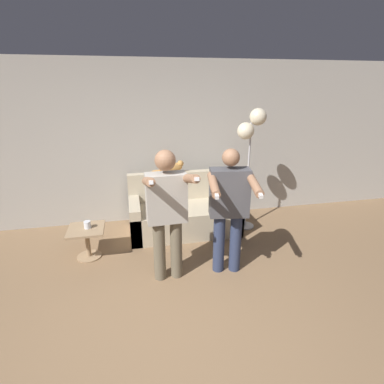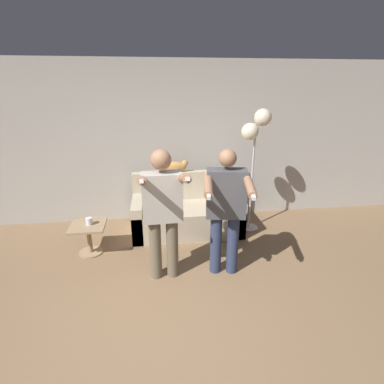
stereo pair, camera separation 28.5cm
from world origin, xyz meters
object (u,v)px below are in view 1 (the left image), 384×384
object	(u,v)px
cat	(171,167)
side_table	(87,236)
floor_lamp	(251,132)
person_right	(229,205)
cup	(87,225)
person_left	(167,208)
couch	(184,214)

from	to	relation	value
cat	side_table	size ratio (longest dim) A/B	1.11
floor_lamp	person_right	bearing A→B (deg)	-121.51
cup	person_right	bearing A→B (deg)	-22.13
cup	person_left	bearing A→B (deg)	-35.35
cat	floor_lamp	bearing A→B (deg)	-18.62
person_right	floor_lamp	world-z (taller)	floor_lamp
person_right	cat	bearing A→B (deg)	116.03
person_left	cat	distance (m)	1.55
person_right	cat	world-z (taller)	person_right
cat	floor_lamp	distance (m)	1.35
person_left	floor_lamp	bearing A→B (deg)	36.52
person_left	side_table	distance (m)	1.35
floor_lamp	side_table	xyz separation A→B (m)	(-2.42, -0.45, -1.24)
couch	person_right	size ratio (longest dim) A/B	1.09
person_right	side_table	xyz separation A→B (m)	(-1.73, 0.69, -0.58)
person_right	cup	bearing A→B (deg)	167.10
person_left	person_right	size ratio (longest dim) A/B	1.01
cat	cup	size ratio (longest dim) A/B	5.32
couch	cup	size ratio (longest dim) A/B	17.44
floor_lamp	cup	world-z (taller)	floor_lamp
floor_lamp	cat	bearing A→B (deg)	161.38
floor_lamp	side_table	distance (m)	2.76
person_left	cup	distance (m)	1.27
person_right	cat	distance (m)	1.60
floor_lamp	person_left	bearing A→B (deg)	-141.42
couch	person_right	world-z (taller)	person_right
person_left	person_right	world-z (taller)	person_left
couch	cat	xyz separation A→B (m)	(-0.14, 0.30, 0.69)
floor_lamp	cup	size ratio (longest dim) A/B	19.58
person_right	side_table	bearing A→B (deg)	167.55
side_table	cup	bearing A→B (deg)	13.59
cat	floor_lamp	xyz separation A→B (m)	(1.16, -0.39, 0.58)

